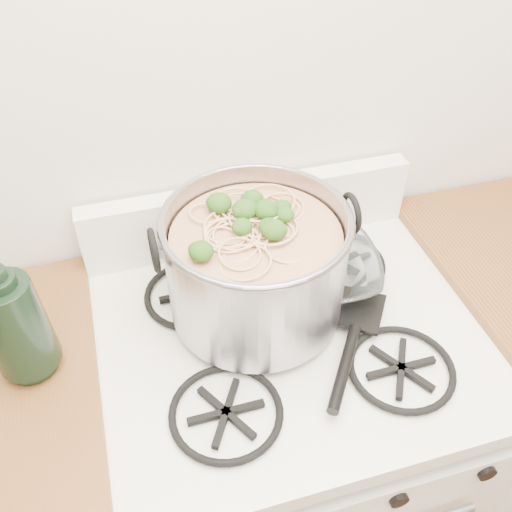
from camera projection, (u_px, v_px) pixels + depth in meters
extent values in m
plane|color=silver|center=(243.00, 49.00, 1.08)|extent=(3.60, 0.00, 3.60)
cube|color=white|center=(282.00, 455.00, 1.49)|extent=(0.76, 0.65, 0.81)
cube|color=white|center=(289.00, 339.00, 1.17)|extent=(0.76, 0.65, 0.04)
cube|color=black|center=(290.00, 329.00, 1.14)|extent=(0.60, 0.56, 0.02)
cylinder|color=black|center=(397.00, 495.00, 1.03)|extent=(0.04, 0.03, 0.04)
cylinder|color=black|center=(484.00, 469.00, 1.06)|extent=(0.04, 0.03, 0.04)
cube|color=silver|center=(82.00, 503.00, 1.36)|extent=(0.25, 0.65, 0.88)
cube|color=#5A3116|center=(30.00, 392.00, 1.05)|extent=(0.25, 0.65, 0.04)
cylinder|color=#96959E|center=(256.00, 265.00, 1.10)|extent=(0.34, 0.34, 0.23)
torus|color=#96959E|center=(256.00, 220.00, 1.02)|extent=(0.36, 0.36, 0.01)
torus|color=black|center=(154.00, 250.00, 1.00)|extent=(0.01, 0.08, 0.08)
torus|color=black|center=(351.00, 213.00, 1.08)|extent=(0.01, 0.08, 0.08)
cylinder|color=#B17953|center=(256.00, 272.00, 1.11)|extent=(0.32, 0.32, 0.19)
sphere|color=#275316|center=(256.00, 226.00, 1.03)|extent=(0.04, 0.04, 0.04)
sphere|color=#275316|center=(256.00, 226.00, 1.03)|extent=(0.04, 0.04, 0.04)
sphere|color=#275316|center=(256.00, 226.00, 1.03)|extent=(0.04, 0.04, 0.04)
sphere|color=#275316|center=(256.00, 226.00, 1.03)|extent=(0.04, 0.04, 0.04)
sphere|color=#275316|center=(256.00, 226.00, 1.03)|extent=(0.04, 0.04, 0.04)
sphere|color=#275316|center=(256.00, 226.00, 1.03)|extent=(0.04, 0.04, 0.04)
sphere|color=#275316|center=(256.00, 226.00, 1.03)|extent=(0.04, 0.04, 0.04)
sphere|color=#275316|center=(256.00, 226.00, 1.03)|extent=(0.04, 0.04, 0.04)
sphere|color=#275316|center=(256.00, 226.00, 1.03)|extent=(0.04, 0.04, 0.04)
sphere|color=#275316|center=(256.00, 226.00, 1.03)|extent=(0.04, 0.04, 0.04)
imported|color=white|center=(317.00, 275.00, 1.22)|extent=(0.12, 0.12, 0.03)
imported|color=black|center=(11.00, 313.00, 0.97)|extent=(0.13, 0.13, 0.30)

